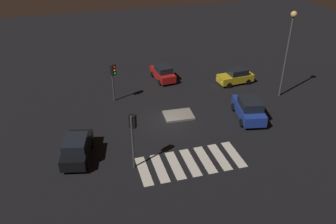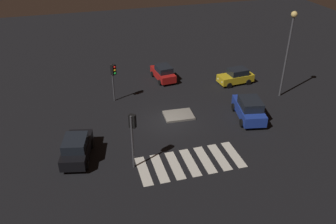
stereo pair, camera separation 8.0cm
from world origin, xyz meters
name	(u,v)px [view 1 (the left image)]	position (x,y,z in m)	size (l,w,h in m)	color
ground_plane	(168,122)	(0.00, 0.00, 0.00)	(80.00, 80.00, 0.00)	black
traffic_island	(179,115)	(1.17, 0.69, 0.09)	(2.65, 2.04, 0.18)	gray
car_red	(163,73)	(1.90, 8.46, 0.80)	(2.07, 3.86, 1.63)	red
car_blue	(249,109)	(6.93, -1.32, 0.95)	(2.70, 4.64, 1.93)	#1E389E
car_black	(77,148)	(-7.76, -2.95, 0.89)	(2.65, 4.40, 1.81)	black
car_yellow	(236,76)	(8.98, 5.47, 0.79)	(3.81, 1.99, 1.61)	gold
traffic_light_south	(133,128)	(-3.92, -5.03, 3.19)	(0.54, 0.53, 4.21)	#47474C
traffic_light_west	(113,74)	(-3.75, 5.06, 2.82)	(0.54, 0.53, 3.72)	#47474C
street_lamp	(289,41)	(11.93, 1.69, 5.57)	(0.56, 0.56, 8.25)	#47474C
crosswalk_near	(190,162)	(0.00, -5.79, 0.01)	(7.60, 3.20, 0.02)	silver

